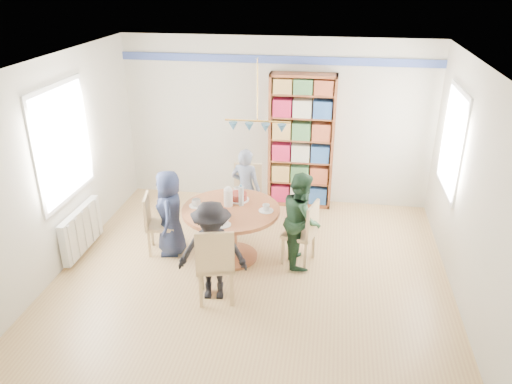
% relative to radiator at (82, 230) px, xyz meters
% --- Properties ---
extents(ground, '(5.00, 5.00, 0.00)m').
position_rel_radiator_xyz_m(ground, '(2.42, -0.30, -0.35)').
color(ground, tan).
extents(room_shell, '(5.00, 5.00, 5.00)m').
position_rel_radiator_xyz_m(room_shell, '(2.16, 0.57, 1.30)').
color(room_shell, white).
rests_on(room_shell, ground).
extents(radiator, '(0.12, 1.00, 0.60)m').
position_rel_radiator_xyz_m(radiator, '(0.00, 0.00, 0.00)').
color(radiator, silver).
rests_on(radiator, ground).
extents(dining_table, '(1.30, 1.30, 0.75)m').
position_rel_radiator_xyz_m(dining_table, '(2.07, 0.18, 0.21)').
color(dining_table, brown).
rests_on(dining_table, ground).
extents(chair_left, '(0.45, 0.45, 0.86)m').
position_rel_radiator_xyz_m(chair_left, '(1.00, 0.19, 0.12)').
color(chair_left, tan).
rests_on(chair_left, ground).
extents(chair_right, '(0.49, 0.49, 0.89)m').
position_rel_radiator_xyz_m(chair_right, '(3.05, 0.21, 0.14)').
color(chair_right, tan).
rests_on(chair_right, ground).
extents(chair_far, '(0.46, 0.46, 0.95)m').
position_rel_radiator_xyz_m(chair_far, '(2.11, 1.21, 0.17)').
color(chair_far, tan).
rests_on(chair_far, ground).
extents(chair_near, '(0.53, 0.53, 1.00)m').
position_rel_radiator_xyz_m(chair_near, '(2.09, -0.81, 0.20)').
color(chair_near, tan).
rests_on(chair_near, ground).
extents(person_left, '(0.51, 0.67, 1.21)m').
position_rel_radiator_xyz_m(person_left, '(1.22, 0.20, 0.26)').
color(person_left, '#1C233D').
rests_on(person_left, ground).
extents(person_right, '(0.61, 0.71, 1.29)m').
position_rel_radiator_xyz_m(person_right, '(3.00, 0.23, 0.29)').
color(person_right, '#1A3521').
rests_on(person_right, ground).
extents(person_far, '(0.52, 0.40, 1.26)m').
position_rel_radiator_xyz_m(person_far, '(2.10, 1.11, 0.28)').
color(person_far, gray).
rests_on(person_far, ground).
extents(person_near, '(0.86, 0.56, 1.26)m').
position_rel_radiator_xyz_m(person_near, '(2.03, -0.72, 0.28)').
color(person_near, black).
rests_on(person_near, ground).
extents(bookshelf, '(1.04, 0.31, 2.18)m').
position_rel_radiator_xyz_m(bookshelf, '(2.84, 2.04, 0.72)').
color(bookshelf, brown).
rests_on(bookshelf, ground).
extents(tableware, '(1.13, 1.13, 0.30)m').
position_rel_radiator_xyz_m(tableware, '(2.04, 0.21, 0.46)').
color(tableware, white).
rests_on(tableware, dining_table).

